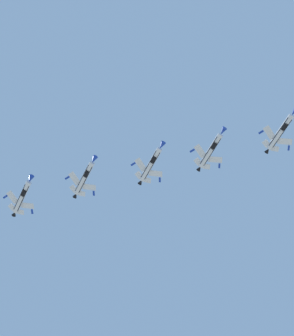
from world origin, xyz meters
TOP-DOWN VIEW (x-y plane):
  - fighter_jet_lead at (38.11, 67.92)m, footprint 11.26×14.33m
  - fighter_jet_left_wing at (17.64, 72.67)m, footprint 11.28×14.33m
  - fighter_jet_right_wing at (-0.58, 75.24)m, footprint 11.23×14.33m
  - fighter_jet_left_outer at (-21.11, 78.03)m, footprint 11.24×14.33m
  - fighter_jet_right_outer at (-40.74, 82.12)m, footprint 11.28×14.33m

SIDE VIEW (x-z plane):
  - fighter_jet_right_outer at x=-40.74m, z-range 136.04..140.42m
  - fighter_jet_left_outer at x=-21.11m, z-range 137.76..142.25m
  - fighter_jet_right_wing at x=-0.58m, z-range 138.33..142.86m
  - fighter_jet_lead at x=38.11m, z-range 139.10..143.51m
  - fighter_jet_left_wing at x=17.64m, z-range 139.73..144.11m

